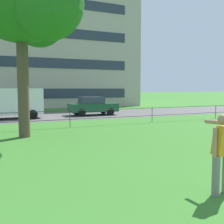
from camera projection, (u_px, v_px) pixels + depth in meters
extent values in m
cube|color=#565454|center=(82.00, 115.00, 22.27)|extent=(80.00, 7.32, 0.01)
cylinder|color=#232328|center=(70.00, 119.00, 15.14)|extent=(0.04, 0.04, 1.00)
cylinder|color=#232328|center=(152.00, 115.00, 17.38)|extent=(0.04, 0.04, 1.00)
cylinder|color=#232328|center=(216.00, 112.00, 19.61)|extent=(0.04, 0.04, 1.00)
cylinder|color=#232328|center=(114.00, 117.00, 16.26)|extent=(38.81, 0.03, 0.03)
cylinder|color=#232328|center=(114.00, 109.00, 16.22)|extent=(38.81, 0.03, 0.03)
cylinder|color=brown|center=(23.00, 83.00, 11.88)|extent=(0.51, 0.51, 4.97)
sphere|color=#23591F|center=(39.00, 21.00, 13.33)|extent=(2.68, 2.68, 2.68)
sphere|color=#256021|center=(55.00, 0.00, 11.67)|extent=(2.20, 2.20, 2.20)
sphere|color=#266421|center=(47.00, 3.00, 10.64)|extent=(3.02, 3.02, 3.02)
cylinder|color=slate|center=(216.00, 176.00, 5.41)|extent=(0.16, 0.16, 0.84)
cube|color=orange|center=(222.00, 141.00, 5.43)|extent=(0.39, 0.32, 0.61)
sphere|color=#A87A5B|center=(223.00, 119.00, 5.39)|extent=(0.22, 0.22, 0.22)
cylinder|color=#A87A5B|center=(217.00, 122.00, 5.77)|extent=(0.15, 0.63, 0.11)
cylinder|color=#A87A5B|center=(215.00, 143.00, 5.32)|extent=(0.09, 0.09, 0.62)
cube|color=white|center=(6.00, 101.00, 19.24)|extent=(5.04, 2.08, 1.90)
cube|color=#283342|center=(34.00, 96.00, 20.06)|extent=(0.16, 1.67, 0.76)
cylinder|color=black|center=(29.00, 112.00, 20.88)|extent=(0.69, 0.26, 0.68)
cylinder|color=black|center=(33.00, 114.00, 19.20)|extent=(0.69, 0.26, 0.68)
cube|color=#194C2D|center=(93.00, 107.00, 22.11)|extent=(4.01, 1.73, 0.68)
cube|color=#2D3847|center=(91.00, 100.00, 22.00)|extent=(1.91, 1.54, 0.56)
cylinder|color=black|center=(103.00, 110.00, 23.37)|extent=(0.60, 0.21, 0.60)
cylinder|color=black|center=(110.00, 112.00, 21.89)|extent=(0.60, 0.21, 0.60)
cylinder|color=black|center=(76.00, 111.00, 22.39)|extent=(0.60, 0.21, 0.60)
cylinder|color=black|center=(82.00, 113.00, 20.91)|extent=(0.60, 0.21, 0.60)
cube|color=#ADA393|center=(17.00, 39.00, 32.71)|extent=(28.96, 11.27, 16.83)
cube|color=#283342|center=(23.00, 94.00, 28.14)|extent=(24.33, 0.06, 1.10)
cube|color=#283342|center=(22.00, 62.00, 27.85)|extent=(24.33, 0.06, 1.10)
cube|color=#283342|center=(21.00, 29.00, 27.55)|extent=(24.33, 0.06, 1.10)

